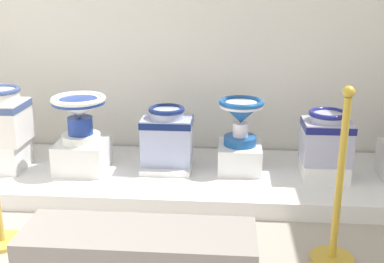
{
  "coord_description": "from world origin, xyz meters",
  "views": [
    {
      "loc": [
        2.29,
        -0.91,
        1.51
      ],
      "look_at": [
        2.02,
        2.47,
        0.44
      ],
      "focal_mm": 44.55,
      "sensor_mm": 36.0,
      "label": 1
    }
  ],
  "objects_px": {
    "antique_toilet_pale_glazed": "(1,114)",
    "antique_toilet_broad_patterned": "(241,115)",
    "antique_toilet_squat_floral": "(79,111)",
    "antique_toilet_leftmost": "(326,136)",
    "plinth_block_pale_glazed": "(7,155)",
    "stanchion_post_near_right": "(337,210)",
    "plinth_block_slender_white": "(168,165)",
    "antique_toilet_slender_white": "(167,135)",
    "plinth_block_leftmost": "(324,169)",
    "plinth_block_broad_patterned": "(240,157)",
    "plinth_block_squat_floral": "(83,156)"
  },
  "relations": [
    {
      "from": "antique_toilet_squat_floral",
      "to": "antique_toilet_leftmost",
      "type": "xyz_separation_m",
      "value": [
        1.82,
        0.02,
        -0.15
      ]
    },
    {
      "from": "plinth_block_pale_glazed",
      "to": "antique_toilet_leftmost",
      "type": "bearing_deg",
      "value": 0.89
    },
    {
      "from": "plinth_block_slender_white",
      "to": "plinth_block_leftmost",
      "type": "bearing_deg",
      "value": -3.84
    },
    {
      "from": "antique_toilet_squat_floral",
      "to": "antique_toilet_slender_white",
      "type": "height_order",
      "value": "antique_toilet_squat_floral"
    },
    {
      "from": "plinth_block_slender_white",
      "to": "stanchion_post_near_right",
      "type": "height_order",
      "value": "stanchion_post_near_right"
    },
    {
      "from": "antique_toilet_broad_patterned",
      "to": "antique_toilet_leftmost",
      "type": "xyz_separation_m",
      "value": [
        0.62,
        -0.09,
        -0.12
      ]
    },
    {
      "from": "stanchion_post_near_right",
      "to": "antique_toilet_slender_white",
      "type": "bearing_deg",
      "value": 136.41
    },
    {
      "from": "antique_toilet_leftmost",
      "to": "antique_toilet_squat_floral",
      "type": "bearing_deg",
      "value": -179.48
    },
    {
      "from": "antique_toilet_slender_white",
      "to": "stanchion_post_near_right",
      "type": "distance_m",
      "value": 1.48
    },
    {
      "from": "antique_toilet_leftmost",
      "to": "stanchion_post_near_right",
      "type": "height_order",
      "value": "stanchion_post_near_right"
    },
    {
      "from": "antique_toilet_slender_white",
      "to": "stanchion_post_near_right",
      "type": "xyz_separation_m",
      "value": [
        1.07,
        -1.02,
        -0.08
      ]
    },
    {
      "from": "plinth_block_leftmost",
      "to": "antique_toilet_broad_patterned",
      "type": "bearing_deg",
      "value": 172.05
    },
    {
      "from": "plinth_block_slender_white",
      "to": "plinth_block_broad_patterned",
      "type": "xyz_separation_m",
      "value": [
        0.56,
        0.01,
        0.08
      ]
    },
    {
      "from": "plinth_block_broad_patterned",
      "to": "plinth_block_pale_glazed",
      "type": "bearing_deg",
      "value": -176.04
    },
    {
      "from": "plinth_block_broad_patterned",
      "to": "stanchion_post_near_right",
      "type": "bearing_deg",
      "value": -63.45
    },
    {
      "from": "plinth_block_slender_white",
      "to": "antique_toilet_slender_white",
      "type": "bearing_deg",
      "value": 180.0
    },
    {
      "from": "antique_toilet_pale_glazed",
      "to": "plinth_block_leftmost",
      "type": "bearing_deg",
      "value": 0.89
    },
    {
      "from": "plinth_block_squat_floral",
      "to": "antique_toilet_slender_white",
      "type": "relative_size",
      "value": 0.85
    },
    {
      "from": "plinth_block_squat_floral",
      "to": "antique_toilet_leftmost",
      "type": "xyz_separation_m",
      "value": [
        1.82,
        0.02,
        0.2
      ]
    },
    {
      "from": "antique_toilet_pale_glazed",
      "to": "antique_toilet_broad_patterned",
      "type": "height_order",
      "value": "antique_toilet_pale_glazed"
    },
    {
      "from": "antique_toilet_leftmost",
      "to": "stanchion_post_near_right",
      "type": "distance_m",
      "value": 0.96
    },
    {
      "from": "plinth_block_slender_white",
      "to": "plinth_block_leftmost",
      "type": "distance_m",
      "value": 1.18
    },
    {
      "from": "plinth_block_squat_floral",
      "to": "plinth_block_slender_white",
      "type": "height_order",
      "value": "plinth_block_squat_floral"
    },
    {
      "from": "antique_toilet_squat_floral",
      "to": "plinth_block_pale_glazed",
      "type": "bearing_deg",
      "value": -177.99
    },
    {
      "from": "plinth_block_broad_patterned",
      "to": "stanchion_post_near_right",
      "type": "distance_m",
      "value": 1.15
    },
    {
      "from": "plinth_block_broad_patterned",
      "to": "antique_toilet_broad_patterned",
      "type": "xyz_separation_m",
      "value": [
        0.0,
        0.0,
        0.34
      ]
    },
    {
      "from": "antique_toilet_leftmost",
      "to": "plinth_block_pale_glazed",
      "type": "bearing_deg",
      "value": -179.11
    },
    {
      "from": "antique_toilet_pale_glazed",
      "to": "plinth_block_pale_glazed",
      "type": "bearing_deg",
      "value": 0.0
    },
    {
      "from": "plinth_block_slender_white",
      "to": "antique_toilet_broad_patterned",
      "type": "height_order",
      "value": "antique_toilet_broad_patterned"
    },
    {
      "from": "plinth_block_slender_white",
      "to": "stanchion_post_near_right",
      "type": "distance_m",
      "value": 1.49
    },
    {
      "from": "plinth_block_pale_glazed",
      "to": "antique_toilet_pale_glazed",
      "type": "xyz_separation_m",
      "value": [
        0.0,
        0.0,
        0.33
      ]
    },
    {
      "from": "stanchion_post_near_right",
      "to": "antique_toilet_squat_floral",
      "type": "bearing_deg",
      "value": 151.67
    },
    {
      "from": "plinth_block_pale_glazed",
      "to": "antique_toilet_slender_white",
      "type": "height_order",
      "value": "antique_toilet_slender_white"
    },
    {
      "from": "plinth_block_leftmost",
      "to": "antique_toilet_leftmost",
      "type": "height_order",
      "value": "antique_toilet_leftmost"
    },
    {
      "from": "antique_toilet_leftmost",
      "to": "plinth_block_slender_white",
      "type": "bearing_deg",
      "value": 176.16
    },
    {
      "from": "antique_toilet_pale_glazed",
      "to": "plinth_block_broad_patterned",
      "type": "height_order",
      "value": "antique_toilet_pale_glazed"
    },
    {
      "from": "plinth_block_squat_floral",
      "to": "plinth_block_broad_patterned",
      "type": "distance_m",
      "value": 1.21
    },
    {
      "from": "plinth_block_pale_glazed",
      "to": "stanchion_post_near_right",
      "type": "bearing_deg",
      "value": -21.38
    },
    {
      "from": "antique_toilet_slender_white",
      "to": "plinth_block_broad_patterned",
      "type": "distance_m",
      "value": 0.58
    },
    {
      "from": "plinth_block_pale_glazed",
      "to": "antique_toilet_squat_floral",
      "type": "bearing_deg",
      "value": 2.01
    },
    {
      "from": "antique_toilet_broad_patterned",
      "to": "plinth_block_broad_patterned",
      "type": "bearing_deg",
      "value": 0.0
    },
    {
      "from": "plinth_block_broad_patterned",
      "to": "plinth_block_leftmost",
      "type": "relative_size",
      "value": 1.08
    },
    {
      "from": "antique_toilet_pale_glazed",
      "to": "antique_toilet_leftmost",
      "type": "bearing_deg",
      "value": 0.89
    },
    {
      "from": "antique_toilet_slender_white",
      "to": "plinth_block_slender_white",
      "type": "bearing_deg",
      "value": 0.0
    },
    {
      "from": "antique_toilet_squat_floral",
      "to": "antique_toilet_slender_white",
      "type": "bearing_deg",
      "value": 8.48
    },
    {
      "from": "antique_toilet_squat_floral",
      "to": "plinth_block_slender_white",
      "type": "distance_m",
      "value": 0.79
    },
    {
      "from": "antique_toilet_leftmost",
      "to": "antique_toilet_slender_white",
      "type": "bearing_deg",
      "value": 176.16
    },
    {
      "from": "plinth_block_leftmost",
      "to": "antique_toilet_leftmost",
      "type": "xyz_separation_m",
      "value": [
        0.0,
        0.0,
        0.26
      ]
    },
    {
      "from": "plinth_block_squat_floral",
      "to": "stanchion_post_near_right",
      "type": "xyz_separation_m",
      "value": [
        1.71,
        -0.92,
        0.08
      ]
    },
    {
      "from": "plinth_block_broad_patterned",
      "to": "plinth_block_squat_floral",
      "type": "bearing_deg",
      "value": -175.08
    }
  ]
}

